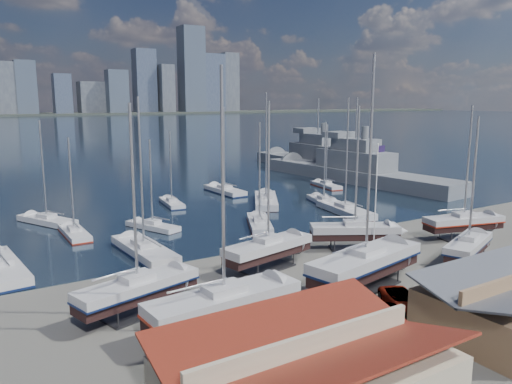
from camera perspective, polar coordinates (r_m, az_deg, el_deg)
ground at (r=49.86m, az=10.94°, el=-8.39°), size 1400.00×1400.00×0.00m
water at (r=346.18m, az=-26.87°, el=6.61°), size 1400.00×600.00×0.40m
shed_red at (r=27.01m, az=5.91°, el=-19.81°), size 14.70×9.45×4.51m
shed_grey at (r=39.77m, az=27.23°, el=-11.02°), size 12.60×8.40×4.17m
sailboat_cradle_0 at (r=39.00m, az=-13.36°, el=-10.67°), size 10.10×5.12×15.74m
sailboat_cradle_1 at (r=35.23m, az=-3.66°, el=-12.52°), size 11.51×3.91×18.13m
sailboat_cradle_2 at (r=47.80m, az=1.40°, el=-6.42°), size 10.07×4.66×15.88m
sailboat_cradle_3 at (r=44.07m, az=12.42°, el=-7.88°), size 12.76×5.77×19.63m
sailboat_cradle_4 at (r=55.07m, az=11.21°, el=-4.37°), size 9.46×6.98×15.40m
sailboat_cradle_5 at (r=53.07m, az=23.11°, el=-5.65°), size 9.17×5.46×14.45m
sailboat_cradle_6 at (r=62.78m, az=22.64°, el=-3.17°), size 9.88×5.09×15.42m
sailboat_moored_0 at (r=52.67m, az=-27.12°, el=-7.99°), size 4.23×11.91×17.47m
sailboat_moored_1 at (r=63.27m, az=-20.02°, el=-4.51°), size 2.33×8.23×12.29m
sailboat_moored_2 at (r=70.87m, az=-22.77°, el=-3.13°), size 6.43×9.55×14.10m
sailboat_moored_3 at (r=53.78m, az=-12.65°, el=-6.71°), size 3.74×11.55×17.06m
sailboat_moored_4 at (r=64.02m, az=-11.72°, el=-3.90°), size 4.99×8.04×11.77m
sailboat_moored_5 at (r=77.86m, az=-9.60°, el=-1.31°), size 3.32×8.19×11.89m
sailboat_moored_6 at (r=63.84m, az=0.40°, el=-3.74°), size 6.52×9.48×13.91m
sailboat_moored_7 at (r=77.65m, az=1.14°, el=-1.18°), size 9.07×11.89×17.98m
sailboat_moored_8 at (r=87.06m, az=-3.60°, el=0.05°), size 3.18×10.49×15.58m
sailboat_moored_9 at (r=72.23m, az=10.13°, el=-2.22°), size 5.12×11.71×17.10m
sailboat_moored_10 at (r=78.41m, az=7.75°, el=-1.17°), size 4.98×9.25×13.31m
sailboat_moored_11 at (r=93.68m, az=7.99°, el=0.71°), size 3.62×8.42×12.18m
naval_ship_east at (r=101.65m, az=11.17°, el=2.14°), size 10.72×47.18×18.21m
naval_ship_west at (r=117.28m, az=6.99°, el=3.34°), size 9.02×44.43×17.97m
car_a at (r=33.95m, az=2.64°, el=-16.27°), size 1.96×4.00×1.31m
car_b at (r=38.15m, az=13.01°, el=-13.17°), size 5.19×3.41×1.62m
car_c at (r=41.12m, az=16.35°, el=-11.74°), size 4.11×5.45×1.38m
car_d at (r=44.53m, az=23.94°, el=-10.56°), size 2.59×4.71×1.29m
flagpole at (r=52.92m, az=13.61°, el=0.07°), size 1.03×0.12×11.64m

